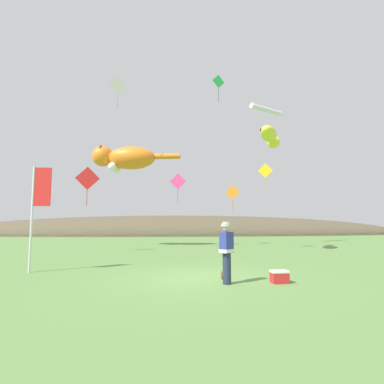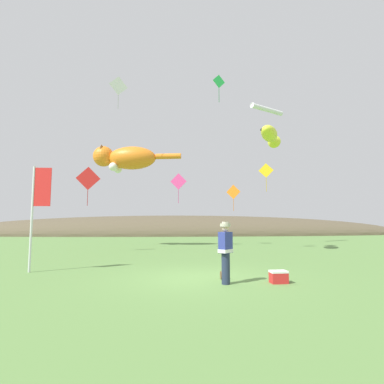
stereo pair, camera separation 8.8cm
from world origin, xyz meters
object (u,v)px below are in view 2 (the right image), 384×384
object	(u,v)px
kite_diamond_white	(119,86)
kite_tube_streamer	(267,110)
kite_diamond_pink	(178,182)
kite_spool	(223,275)
festival_banner_pole	(37,202)
kite_diamond_orange	(233,192)
picnic_cooler	(279,277)
kite_diamond_red	(88,179)
kite_diamond_green	(219,82)
kite_fish_windsock	(270,135)
festival_attendant	(226,250)
kite_giant_cat	(126,158)
kite_diamond_gold	(266,171)

from	to	relation	value
kite_diamond_white	kite_tube_streamer	bearing A→B (deg)	16.62
kite_tube_streamer	kite_diamond_pink	size ratio (longest dim) A/B	1.51
kite_spool	kite_tube_streamer	bearing A→B (deg)	65.90
festival_banner_pole	kite_diamond_orange	world-z (taller)	kite_diamond_orange
picnic_cooler	kite_diamond_red	world-z (taller)	kite_diamond_red
kite_diamond_red	kite_spool	bearing A→B (deg)	-51.29
kite_diamond_pink	kite_diamond_green	size ratio (longest dim) A/B	1.14
kite_diamond_pink	kite_diamond_white	distance (m)	7.32
festival_banner_pole	kite_diamond_green	world-z (taller)	kite_diamond_green
kite_spool	kite_fish_windsock	distance (m)	11.19
festival_attendant	kite_diamond_white	size ratio (longest dim) A/B	0.82
kite_tube_streamer	kite_diamond_pink	bearing A→B (deg)	-160.60
kite_giant_cat	kite_tube_streamer	distance (m)	11.45
picnic_cooler	kite_diamond_pink	size ratio (longest dim) A/B	0.26
kite_giant_cat	kite_spool	bearing A→B (deg)	-67.27
kite_fish_windsock	kite_diamond_white	bearing A→B (deg)	169.90
festival_attendant	kite_spool	distance (m)	1.12
kite_spool	kite_diamond_green	xyz separation A→B (m)	(1.20, 8.06, 10.19)
picnic_cooler	kite_diamond_orange	bearing A→B (deg)	83.73
kite_diamond_orange	picnic_cooler	bearing A→B (deg)	-96.27
kite_fish_windsock	kite_diamond_orange	size ratio (longest dim) A/B	1.56
kite_fish_windsock	kite_diamond_pink	xyz separation A→B (m)	(-5.45, 2.48, -2.54)
kite_tube_streamer	kite_diamond_orange	distance (m)	6.98
festival_banner_pole	kite_diamond_pink	bearing A→B (deg)	58.77
kite_spool	kite_tube_streamer	world-z (taller)	kite_tube_streamer
festival_banner_pole	kite_diamond_orange	size ratio (longest dim) A/B	1.87
kite_spool	festival_attendant	bearing A→B (deg)	-92.67
kite_spool	kite_giant_cat	size ratio (longest dim) A/B	0.04
festival_banner_pole	kite_diamond_orange	bearing A→B (deg)	50.38
kite_fish_windsock	kite_diamond_white	distance (m)	10.19
kite_spool	kite_diamond_orange	bearing A→B (deg)	76.95
picnic_cooler	kite_diamond_green	bearing A→B (deg)	92.07
kite_diamond_red	kite_diamond_orange	bearing A→B (deg)	27.77
kite_diamond_white	kite_diamond_orange	xyz separation A→B (m)	(8.18, 3.63, -6.52)
kite_spool	kite_diamond_gold	size ratio (longest dim) A/B	0.13
picnic_cooler	kite_fish_windsock	bearing A→B (deg)	72.24
kite_fish_windsock	kite_diamond_red	xyz separation A→B (m)	(-10.73, 0.29, -2.69)
kite_diamond_orange	kite_spool	bearing A→B (deg)	-103.05
kite_tube_streamer	kite_diamond_gold	size ratio (longest dim) A/B	1.62
festival_banner_pole	kite_diamond_orange	xyz separation A→B (m)	(9.47, 11.44, 1.53)
kite_tube_streamer	kite_diamond_red	world-z (taller)	kite_tube_streamer
kite_diamond_orange	kite_diamond_green	bearing A→B (deg)	-109.98
kite_diamond_green	kite_tube_streamer	bearing A→B (deg)	46.03
kite_fish_windsock	kite_tube_streamer	size ratio (longest dim) A/B	1.04
kite_diamond_green	kite_diamond_red	distance (m)	9.79
kite_diamond_red	kite_giant_cat	bearing A→B (deg)	67.28
picnic_cooler	kite_fish_windsock	distance (m)	11.19
kite_diamond_gold	kite_diamond_white	xyz separation A→B (m)	(-9.62, -0.03, 5.46)
festival_banner_pole	kite_diamond_red	bearing A→B (deg)	90.40
kite_tube_streamer	kite_diamond_green	size ratio (longest dim) A/B	1.72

